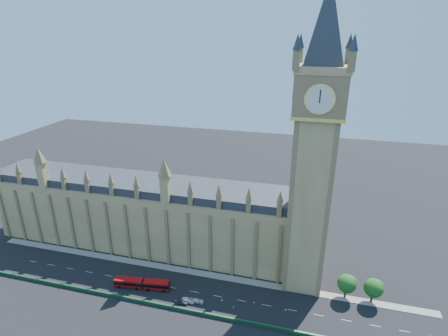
% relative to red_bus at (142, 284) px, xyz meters
% --- Properties ---
extents(ground, '(400.00, 400.00, 0.00)m').
position_rel_red_bus_xyz_m(ground, '(13.66, 2.54, -1.67)').
color(ground, black).
rests_on(ground, ground).
extents(palace_westminster, '(120.00, 20.00, 28.00)m').
position_rel_red_bus_xyz_m(palace_westminster, '(-11.34, 24.54, 12.19)').
color(palace_westminster, '#A98451').
rests_on(palace_westminster, ground).
extents(elizabeth_tower, '(20.59, 20.59, 105.00)m').
position_rel_red_bus_xyz_m(elizabeth_tower, '(51.66, 16.53, 52.88)').
color(elizabeth_tower, '#A98451').
rests_on(elizabeth_tower, ground).
extents(bridge_parapet, '(160.00, 0.60, 1.20)m').
position_rel_red_bus_xyz_m(bridge_parapet, '(13.66, -6.46, -1.07)').
color(bridge_parapet, '#1E4C2D').
rests_on(bridge_parapet, ground).
extents(kerb_north, '(160.00, 3.00, 0.16)m').
position_rel_red_bus_xyz_m(kerb_north, '(13.66, 12.04, -1.59)').
color(kerb_north, gray).
rests_on(kerb_north, ground).
extents(tree_east_near, '(6.00, 6.00, 8.50)m').
position_rel_red_bus_xyz_m(tree_east_near, '(65.88, 12.62, 3.97)').
color(tree_east_near, '#382619').
rests_on(tree_east_near, ground).
extents(tree_east_far, '(6.00, 6.00, 8.50)m').
position_rel_red_bus_xyz_m(tree_east_far, '(73.88, 12.62, 3.97)').
color(tree_east_far, '#382619').
rests_on(tree_east_far, ground).
extents(red_bus, '(18.88, 5.18, 3.18)m').
position_rel_red_bus_xyz_m(red_bus, '(0.00, 0.00, 0.00)').
color(red_bus, '#B40C0D').
rests_on(red_bus, ground).
extents(car_grey, '(4.21, 1.74, 1.43)m').
position_rel_red_bus_xyz_m(car_grey, '(15.52, -3.42, -0.96)').
color(car_grey, '#3E4145').
rests_on(car_grey, ground).
extents(car_silver, '(4.36, 1.76, 1.41)m').
position_rel_red_bus_xyz_m(car_silver, '(17.16, -2.50, -0.97)').
color(car_silver, '#B4B7BC').
rests_on(car_silver, ground).
extents(car_white, '(4.35, 2.07, 1.22)m').
position_rel_red_bus_xyz_m(car_white, '(20.17, -1.78, -1.06)').
color(car_white, silver).
rests_on(car_white, ground).
extents(cone_a, '(0.59, 0.59, 0.72)m').
position_rel_red_bus_xyz_m(cone_a, '(31.86, -1.23, -1.32)').
color(cone_a, black).
rests_on(cone_a, ground).
extents(cone_b, '(0.54, 0.54, 0.74)m').
position_rel_red_bus_xyz_m(cone_b, '(27.66, 0.68, -1.31)').
color(cone_b, black).
rests_on(cone_b, ground).
extents(cone_c, '(0.53, 0.53, 0.70)m').
position_rel_red_bus_xyz_m(cone_c, '(37.73, 2.44, -1.33)').
color(cone_c, black).
rests_on(cone_c, ground).
extents(cone_d, '(0.59, 0.59, 0.75)m').
position_rel_red_bus_xyz_m(cone_d, '(47.66, 1.65, -1.30)').
color(cone_d, black).
rests_on(cone_d, ground).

